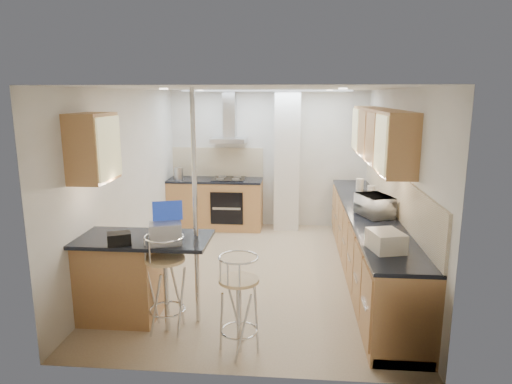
# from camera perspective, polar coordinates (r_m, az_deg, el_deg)

# --- Properties ---
(ground) EXTENTS (4.80, 4.80, 0.00)m
(ground) POSITION_cam_1_polar(r_m,az_deg,el_deg) (6.46, 0.20, -9.97)
(ground) COLOR tan
(ground) RESTS_ON ground
(room_shell) EXTENTS (3.64, 4.84, 2.51)m
(room_shell) POSITION_cam_1_polar(r_m,az_deg,el_deg) (6.40, 3.40, 4.14)
(room_shell) COLOR silver
(room_shell) RESTS_ON ground
(right_counter) EXTENTS (0.63, 4.40, 0.92)m
(right_counter) POSITION_cam_1_polar(r_m,az_deg,el_deg) (6.36, 13.89, -6.27)
(right_counter) COLOR tan
(right_counter) RESTS_ON ground
(back_counter) EXTENTS (1.70, 0.63, 0.92)m
(back_counter) POSITION_cam_1_polar(r_m,az_deg,el_deg) (8.42, -5.06, -1.44)
(back_counter) COLOR tan
(back_counter) RESTS_ON ground
(peninsula) EXTENTS (1.47, 0.72, 0.94)m
(peninsula) POSITION_cam_1_polar(r_m,az_deg,el_deg) (5.18, -13.90, -10.43)
(peninsula) COLOR tan
(peninsula) RESTS_ON ground
(microwave) EXTENTS (0.49, 0.58, 0.27)m
(microwave) POSITION_cam_1_polar(r_m,az_deg,el_deg) (5.92, 14.63, -1.68)
(microwave) COLOR white
(microwave) RESTS_ON right_counter
(laptop) EXTENTS (0.38, 0.32, 0.22)m
(laptop) POSITION_cam_1_polar(r_m,az_deg,el_deg) (4.72, -11.26, -5.09)
(laptop) COLOR #9D9EA5
(laptop) RESTS_ON peninsula
(bag) EXTENTS (0.28, 0.25, 0.12)m
(bag) POSITION_cam_1_polar(r_m,az_deg,el_deg) (4.82, -16.75, -5.63)
(bag) COLOR black
(bag) RESTS_ON peninsula
(bar_stool_near) EXTENTS (0.56, 0.56, 1.05)m
(bar_stool_near) POSITION_cam_1_polar(r_m,az_deg,el_deg) (4.87, -11.18, -11.16)
(bar_stool_near) COLOR tan
(bar_stool_near) RESTS_ON ground
(bar_stool_end) EXTENTS (0.53, 0.53, 0.98)m
(bar_stool_end) POSITION_cam_1_polar(r_m,az_deg,el_deg) (4.43, -2.15, -13.87)
(bar_stool_end) COLOR tan
(bar_stool_end) RESTS_ON ground
(jar_a) EXTENTS (0.12, 0.12, 0.20)m
(jar_a) POSITION_cam_1_polar(r_m,az_deg,el_deg) (7.44, 12.84, 0.89)
(jar_a) COLOR beige
(jar_a) RESTS_ON right_counter
(jar_b) EXTENTS (0.14, 0.14, 0.15)m
(jar_b) POSITION_cam_1_polar(r_m,az_deg,el_deg) (7.15, 14.18, 0.18)
(jar_b) COLOR beige
(jar_b) RESTS_ON right_counter
(jar_c) EXTENTS (0.18, 0.18, 0.19)m
(jar_c) POSITION_cam_1_polar(r_m,az_deg,el_deg) (6.03, 16.15, -1.95)
(jar_c) COLOR beige
(jar_c) RESTS_ON right_counter
(jar_d) EXTENTS (0.13, 0.13, 0.15)m
(jar_d) POSITION_cam_1_polar(r_m,az_deg,el_deg) (5.92, 15.63, -2.36)
(jar_d) COLOR white
(jar_d) RESTS_ON right_counter
(bread_bin) EXTENTS (0.37, 0.43, 0.19)m
(bread_bin) POSITION_cam_1_polar(r_m,az_deg,el_deg) (4.69, 15.93, -5.90)
(bread_bin) COLOR beige
(bread_bin) RESTS_ON right_counter
(kettle) EXTENTS (0.16, 0.16, 0.23)m
(kettle) POSITION_cam_1_polar(r_m,az_deg,el_deg) (8.33, -9.63, 2.30)
(kettle) COLOR #B2B4B7
(kettle) RESTS_ON back_counter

